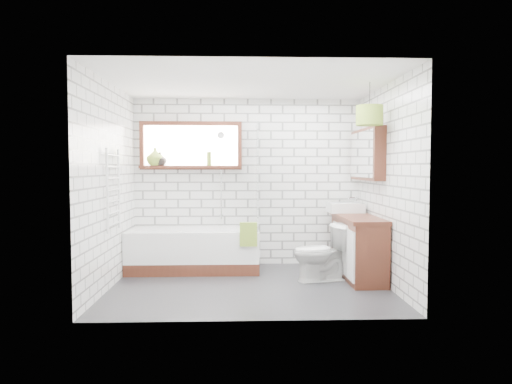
{
  "coord_description": "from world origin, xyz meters",
  "views": [
    {
      "loc": [
        -0.11,
        -5.6,
        1.47
      ],
      "look_at": [
        0.09,
        0.25,
        1.16
      ],
      "focal_mm": 32.0,
      "sensor_mm": 36.0,
      "label": 1
    }
  ],
  "objects_px": {
    "bathtub": "(194,250)",
    "vanity": "(358,246)",
    "toilet": "(321,253)",
    "basin": "(345,207)",
    "pendant": "(369,115)"
  },
  "relations": [
    {
      "from": "toilet",
      "to": "basin",
      "type": "bearing_deg",
      "value": 134.43
    },
    {
      "from": "vanity",
      "to": "toilet",
      "type": "distance_m",
      "value": 0.57
    },
    {
      "from": "bathtub",
      "to": "toilet",
      "type": "relative_size",
      "value": 2.51
    },
    {
      "from": "bathtub",
      "to": "toilet",
      "type": "height_order",
      "value": "toilet"
    },
    {
      "from": "bathtub",
      "to": "vanity",
      "type": "height_order",
      "value": "vanity"
    },
    {
      "from": "basin",
      "to": "toilet",
      "type": "bearing_deg",
      "value": -123.91
    },
    {
      "from": "bathtub",
      "to": "pendant",
      "type": "relative_size",
      "value": 5.66
    },
    {
      "from": "vanity",
      "to": "basin",
      "type": "distance_m",
      "value": 0.7
    },
    {
      "from": "basin",
      "to": "pendant",
      "type": "distance_m",
      "value": 1.6
    },
    {
      "from": "basin",
      "to": "toilet",
      "type": "xyz_separation_m",
      "value": [
        -0.47,
        -0.7,
        -0.53
      ]
    },
    {
      "from": "toilet",
      "to": "pendant",
      "type": "distance_m",
      "value": 1.84
    },
    {
      "from": "basin",
      "to": "vanity",
      "type": "bearing_deg",
      "value": -83.16
    },
    {
      "from": "toilet",
      "to": "bathtub",
      "type": "bearing_deg",
      "value": -122.66
    },
    {
      "from": "bathtub",
      "to": "pendant",
      "type": "distance_m",
      "value": 3.03
    },
    {
      "from": "bathtub",
      "to": "basin",
      "type": "distance_m",
      "value": 2.26
    }
  ]
}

